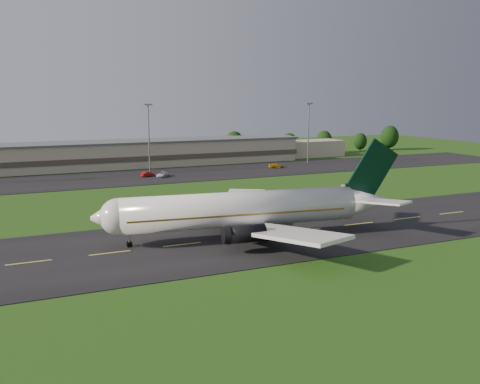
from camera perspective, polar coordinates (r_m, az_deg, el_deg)
name	(u,v)px	position (r m, az deg, el deg)	size (l,w,h in m)	color
ground	(247,237)	(86.69, 0.77, -4.87)	(360.00, 360.00, 0.00)	#234A12
taxiway	(247,237)	(86.68, 0.77, -4.84)	(220.00, 30.00, 0.10)	black
apron	(140,177)	(153.70, -10.63, 1.60)	(260.00, 30.00, 0.10)	black
airliner	(245,210)	(85.33, 0.56, -1.90)	(51.15, 41.81, 15.57)	white
terminal	(141,154)	(178.03, -10.51, 4.04)	(145.00, 16.00, 8.40)	#C4AF96
light_mast_centre	(149,130)	(161.32, -9.72, 6.56)	(2.40, 1.20, 20.35)	gray
light_mast_east	(308,126)	(183.00, 7.31, 7.04)	(2.40, 1.20, 20.35)	gray
tree_line	(228,145)	(198.04, -1.33, 5.06)	(195.29, 8.47, 10.28)	black
service_vehicle_b	(147,174)	(153.41, -9.85, 1.89)	(1.45, 4.15, 1.37)	maroon
service_vehicle_c	(162,174)	(152.28, -8.28, 1.88)	(2.33, 5.06, 1.41)	silver
service_vehicle_d	(276,166)	(169.98, 3.86, 2.81)	(1.93, 4.75, 1.38)	orange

